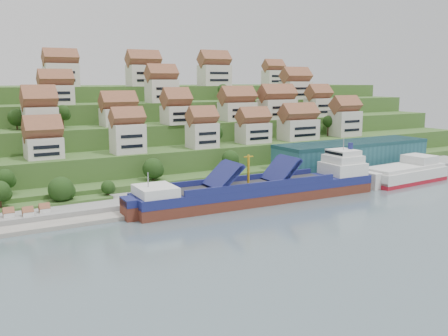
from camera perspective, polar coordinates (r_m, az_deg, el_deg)
ground at (r=138.09m, az=3.82°, el=-4.05°), size 300.00×300.00×0.00m
quay at (r=161.13m, az=6.73°, el=-1.66°), size 180.00×14.00×2.20m
pebble_beach at (r=128.26m, az=-21.58°, el=-5.62°), size 45.00×20.00×1.00m
hillside at (r=228.31m, az=-10.92°, el=4.08°), size 260.00×128.00×31.00m
hillside_village at (r=188.31m, az=-5.89°, el=7.10°), size 154.72×61.03×29.09m
hillside_trees at (r=168.81m, az=-7.01°, el=4.01°), size 139.63×62.61×31.25m
warehouse at (r=182.33m, az=14.44°, el=1.39°), size 60.00×15.00×10.00m
flagpole at (r=155.02m, az=7.32°, el=0.04°), size 1.28×0.16×8.00m
beach_huts at (r=126.40m, az=-22.43°, el=-5.15°), size 14.40×3.70×2.20m
cargo_ship at (r=140.50m, az=4.81°, el=-2.52°), size 72.88×14.14×16.01m
second_ship at (r=176.67m, az=20.02°, el=-0.62°), size 32.37×13.92×9.17m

